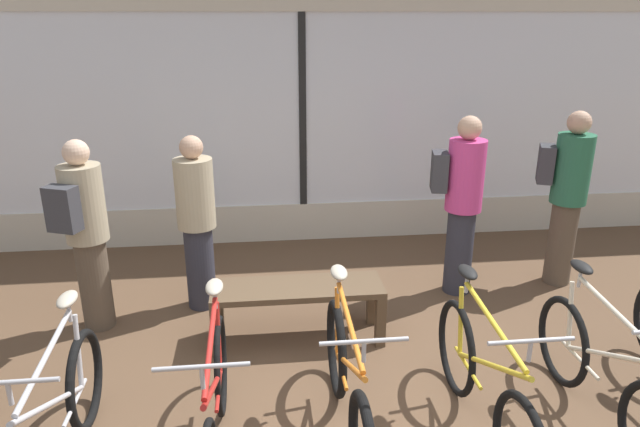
% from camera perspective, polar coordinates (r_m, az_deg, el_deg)
% --- Properties ---
extents(shop_back_wall, '(12.00, 0.08, 3.20)m').
position_cam_1_polar(shop_back_wall, '(6.50, -1.78, 11.03)').
color(shop_back_wall, beige).
rests_on(shop_back_wall, ground_plane).
extents(bicycle_left, '(0.46, 1.67, 1.01)m').
position_cam_1_polar(bicycle_left, '(3.76, -24.53, -18.81)').
color(bicycle_left, black).
rests_on(bicycle_left, ground_plane).
extents(bicycle_center_left, '(0.46, 1.73, 1.02)m').
position_cam_1_polar(bicycle_center_left, '(3.61, -10.38, -18.61)').
color(bicycle_center_left, black).
rests_on(bicycle_center_left, ground_plane).
extents(bicycle_center, '(0.46, 1.73, 1.03)m').
position_cam_1_polar(bicycle_center, '(3.72, 2.77, -17.10)').
color(bicycle_center, black).
rests_on(bicycle_center, ground_plane).
extents(bicycle_center_right, '(0.46, 1.73, 1.02)m').
position_cam_1_polar(bicycle_center_right, '(3.86, 16.05, -16.31)').
color(bicycle_center_right, black).
rests_on(bicycle_center_right, ground_plane).
extents(bicycle_right, '(0.46, 1.69, 1.01)m').
position_cam_1_polar(bicycle_right, '(4.23, 26.43, -14.45)').
color(bicycle_right, black).
rests_on(bicycle_right, ground_plane).
extents(display_bench, '(1.40, 0.44, 0.49)m').
position_cam_1_polar(display_bench, '(4.72, -2.26, -8.21)').
color(display_bench, brown).
rests_on(display_bench, ground_plane).
extents(customer_near_rack, '(0.53, 0.40, 1.73)m').
position_cam_1_polar(customer_near_rack, '(5.48, 13.95, 1.27)').
color(customer_near_rack, '#2D2D38').
rests_on(customer_near_rack, ground_plane).
extents(customer_by_window, '(0.45, 0.55, 1.65)m').
position_cam_1_polar(customer_by_window, '(5.07, -22.38, -1.65)').
color(customer_by_window, brown).
rests_on(customer_by_window, ground_plane).
extents(customer_mid_floor, '(0.39, 0.39, 1.61)m').
position_cam_1_polar(customer_mid_floor, '(5.18, -12.22, -0.71)').
color(customer_mid_floor, '#2D2D38').
rests_on(customer_mid_floor, ground_plane).
extents(customer_near_bench, '(0.55, 0.45, 1.74)m').
position_cam_1_polar(customer_near_bench, '(6.01, 23.42, 1.87)').
color(customer_near_bench, brown).
rests_on(customer_near_bench, ground_plane).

